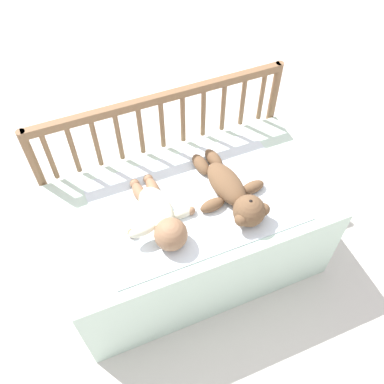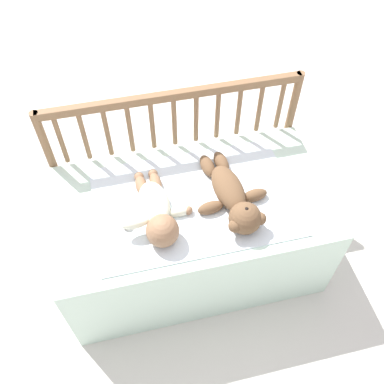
# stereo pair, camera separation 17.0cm
# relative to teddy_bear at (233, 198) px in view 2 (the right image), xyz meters

# --- Properties ---
(ground_plane) EXTENTS (12.00, 12.00, 0.00)m
(ground_plane) POSITION_rel_teddy_bear_xyz_m (-0.16, 0.06, -0.53)
(ground_plane) COLOR silver
(crib_mattress) EXTENTS (1.14, 0.63, 0.48)m
(crib_mattress) POSITION_rel_teddy_bear_xyz_m (-0.16, 0.06, -0.29)
(crib_mattress) COLOR silver
(crib_mattress) RESTS_ON ground_plane
(crib_rail) EXTENTS (1.14, 0.04, 0.77)m
(crib_rail) POSITION_rel_teddy_bear_xyz_m (-0.16, 0.40, 0.02)
(crib_rail) COLOR brown
(crib_rail) RESTS_ON ground_plane
(blanket) EXTENTS (0.81, 0.53, 0.01)m
(blanket) POSITION_rel_teddy_bear_xyz_m (-0.15, 0.05, -0.05)
(blanket) COLOR white
(blanket) RESTS_ON crib_mattress
(teddy_bear) EXTENTS (0.30, 0.45, 0.13)m
(teddy_bear) POSITION_rel_teddy_bear_xyz_m (0.00, 0.00, 0.00)
(teddy_bear) COLOR brown
(teddy_bear) RESTS_ON crib_mattress
(baby) EXTENTS (0.29, 0.40, 0.13)m
(baby) POSITION_rel_teddy_bear_xyz_m (-0.31, 0.00, -0.00)
(baby) COLOR #EAEACC
(baby) RESTS_ON crib_mattress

